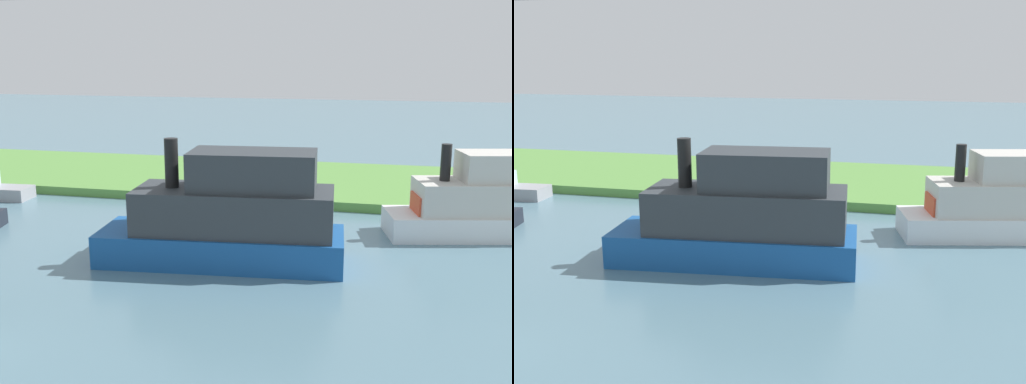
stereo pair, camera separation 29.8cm
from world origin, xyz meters
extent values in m
plane|color=slate|center=(0.00, 0.00, 0.00)|extent=(160.00, 160.00, 0.00)
cube|color=#5B9342|center=(0.00, -6.00, 0.25)|extent=(80.00, 12.00, 0.50)
cylinder|color=#2D334C|center=(2.40, -1.31, 0.78)|extent=(0.29, 0.29, 0.55)
cylinder|color=red|center=(2.40, -1.31, 1.35)|extent=(0.36, 0.36, 0.60)
sphere|color=tan|center=(2.40, -1.31, 1.77)|extent=(0.24, 0.24, 0.24)
cylinder|color=brown|center=(3.55, -0.69, 1.03)|extent=(0.20, 0.20, 1.05)
cube|color=white|center=(-10.40, 2.87, 0.55)|extent=(8.67, 4.56, 1.10)
cube|color=beige|center=(-10.85, 2.76, 1.84)|extent=(7.00, 3.92, 1.47)
cube|color=beige|center=(-11.47, 2.62, 3.21)|extent=(4.50, 2.98, 1.29)
cylinder|color=black|center=(-8.79, 3.24, 3.40)|extent=(0.46, 0.46, 1.65)
cube|color=#D84C2D|center=(-8.26, 3.37, 1.51)|extent=(1.81, 1.94, 0.83)
cube|color=#195199|center=(-0.04, 8.96, 0.64)|extent=(9.91, 4.15, 1.29)
cube|color=#33383D|center=(-0.57, 8.91, 2.14)|extent=(7.96, 3.64, 1.71)
cube|color=#33383D|center=(-1.32, 8.84, 3.75)|extent=(5.04, 2.90, 1.50)
cylinder|color=black|center=(1.88, 9.15, 3.96)|extent=(0.54, 0.54, 1.93)
cube|color=#D84C2D|center=(2.52, 9.22, 1.77)|extent=(1.89, 2.09, 0.96)
camera|label=1|loc=(-6.71, 30.98, 8.11)|focal=42.45mm
camera|label=2|loc=(-6.99, 30.91, 8.11)|focal=42.45mm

